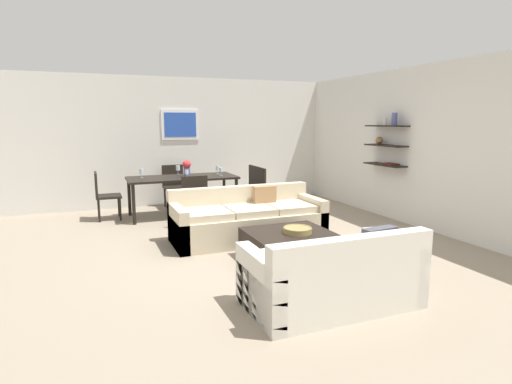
{
  "coord_description": "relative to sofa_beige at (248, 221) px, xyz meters",
  "views": [
    {
      "loc": [
        -2.17,
        -5.47,
        1.79
      ],
      "look_at": [
        0.12,
        0.2,
        0.75
      ],
      "focal_mm": 29.4,
      "sensor_mm": 36.0,
      "label": 1
    }
  ],
  "objects": [
    {
      "name": "wine_glass_right_near",
      "position": [
        0.16,
        1.88,
        0.57
      ],
      "size": [
        0.07,
        0.07,
        0.16
      ],
      "color": "silver",
      "rests_on": "dining_table"
    },
    {
      "name": "dining_chair_right_far",
      "position": [
        0.85,
        2.19,
        0.21
      ],
      "size": [
        0.44,
        0.44,
        0.88
      ],
      "color": "black",
      "rests_on": "ground"
    },
    {
      "name": "right_wall_shelf_unit",
      "position": [
        2.99,
        0.27,
        1.06
      ],
      "size": [
        0.34,
        8.2,
        2.7
      ],
      "color": "silver",
      "rests_on": "ground"
    },
    {
      "name": "loveseat_white",
      "position": [
        -0.06,
        -2.48,
        0.0
      ],
      "size": [
        1.65,
        0.9,
        0.78
      ],
      "color": "silver",
      "rests_on": "ground"
    },
    {
      "name": "dining_chair_foot",
      "position": [
        -0.56,
        1.13,
        0.21
      ],
      "size": [
        0.44,
        0.44,
        0.88
      ],
      "color": "black",
      "rests_on": "ground"
    },
    {
      "name": "centerpiece_vase",
      "position": [
        -0.48,
        1.95,
        0.64
      ],
      "size": [
        0.16,
        0.16,
        0.32
      ],
      "color": "#4C518C",
      "rests_on": "dining_table"
    },
    {
      "name": "back_wall_unit",
      "position": [
        0.26,
        3.19,
        1.06
      ],
      "size": [
        8.4,
        0.09,
        2.7
      ],
      "color": "silver",
      "rests_on": "ground"
    },
    {
      "name": "coffee_table",
      "position": [
        0.15,
        -1.13,
        -0.1
      ],
      "size": [
        1.06,
        0.99,
        0.38
      ],
      "color": "black",
      "rests_on": "ground"
    },
    {
      "name": "wine_glass_head",
      "position": [
        -0.56,
        2.38,
        0.58
      ],
      "size": [
        0.08,
        0.08,
        0.17
      ],
      "color": "silver",
      "rests_on": "dining_table"
    },
    {
      "name": "ground_plane",
      "position": [
        -0.04,
        -0.34,
        -0.29
      ],
      "size": [
        18.0,
        18.0,
        0.0
      ],
      "primitive_type": "plane",
      "color": "gray"
    },
    {
      "name": "dining_chair_head",
      "position": [
        -0.56,
        2.84,
        0.21
      ],
      "size": [
        0.44,
        0.44,
        0.88
      ],
      "color": "black",
      "rests_on": "ground"
    },
    {
      "name": "wine_glass_right_far",
      "position": [
        0.16,
        2.1,
        0.58
      ],
      "size": [
        0.07,
        0.07,
        0.18
      ],
      "color": "silver",
      "rests_on": "dining_table"
    },
    {
      "name": "wine_glass_foot",
      "position": [
        -0.56,
        1.6,
        0.58
      ],
      "size": [
        0.06,
        0.06,
        0.17
      ],
      "color": "silver",
      "rests_on": "dining_table"
    },
    {
      "name": "dining_chair_right_near",
      "position": [
        0.85,
        1.79,
        0.21
      ],
      "size": [
        0.44,
        0.44,
        0.88
      ],
      "color": "black",
      "rests_on": "ground"
    },
    {
      "name": "dining_chair_left_far",
      "position": [
        -1.98,
        2.19,
        0.21
      ],
      "size": [
        0.44,
        0.44,
        0.88
      ],
      "color": "black",
      "rests_on": "ground"
    },
    {
      "name": "sofa_beige",
      "position": [
        0.0,
        0.0,
        0.0
      ],
      "size": [
        2.28,
        0.9,
        0.78
      ],
      "color": "beige",
      "rests_on": "ground"
    },
    {
      "name": "wine_glass_left_far",
      "position": [
        -1.29,
        2.1,
        0.58
      ],
      "size": [
        0.08,
        0.08,
        0.17
      ],
      "color": "silver",
      "rests_on": "dining_table"
    },
    {
      "name": "decorative_bowl",
      "position": [
        0.22,
        -1.21,
        0.13
      ],
      "size": [
        0.37,
        0.37,
        0.08
      ],
      "color": "#99844C",
      "rests_on": "coffee_table"
    },
    {
      "name": "dining_table",
      "position": [
        -0.56,
        1.99,
        0.39
      ],
      "size": [
        2.01,
        0.9,
        0.75
      ],
      "color": "black",
      "rests_on": "ground"
    }
  ]
}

